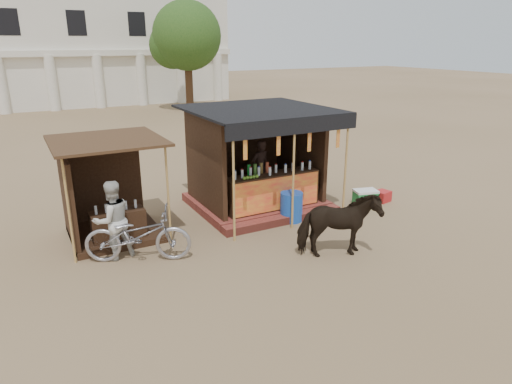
% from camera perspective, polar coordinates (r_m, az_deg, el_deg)
% --- Properties ---
extents(ground, '(120.00, 120.00, 0.00)m').
position_cam_1_polar(ground, '(9.84, 4.49, -8.69)').
color(ground, '#846B4C').
rests_on(ground, ground).
extents(main_stall, '(3.60, 3.61, 2.78)m').
position_cam_1_polar(main_stall, '(12.65, 0.23, 2.56)').
color(main_stall, brown).
rests_on(main_stall, ground).
extents(secondary_stall, '(2.40, 2.40, 2.38)m').
position_cam_1_polar(secondary_stall, '(11.28, -18.43, -1.31)').
color(secondary_stall, '#342113').
rests_on(secondary_stall, ground).
extents(cow, '(1.87, 1.29, 1.45)m').
position_cam_1_polar(cow, '(9.91, 10.27, -4.14)').
color(cow, black).
rests_on(cow, ground).
extents(motorbike, '(2.34, 1.61, 1.17)m').
position_cam_1_polar(motorbike, '(9.95, -14.56, -5.24)').
color(motorbike, '#9897A0').
rests_on(motorbike, ground).
extents(bystander, '(0.95, 0.81, 1.73)m').
position_cam_1_polar(bystander, '(10.12, -17.50, -3.38)').
color(bystander, beige).
rests_on(bystander, ground).
extents(blue_barrel, '(0.67, 0.67, 0.77)m').
position_cam_1_polar(blue_barrel, '(11.86, 4.44, -1.84)').
color(blue_barrel, '#1749AF').
rests_on(blue_barrel, ground).
extents(red_crate, '(0.49, 0.45, 0.31)m').
position_cam_1_polar(red_crate, '(13.82, 15.52, -0.51)').
color(red_crate, '#AE1D1E').
rests_on(red_crate, ground).
extents(cooler, '(0.73, 0.59, 0.46)m').
position_cam_1_polar(cooler, '(13.33, 13.50, -0.69)').
color(cooler, '#1C7F38').
rests_on(cooler, ground).
extents(background_building, '(26.00, 7.45, 8.18)m').
position_cam_1_polar(background_building, '(37.37, -25.13, 15.96)').
color(background_building, silver).
rests_on(background_building, ground).
extents(tree, '(4.50, 4.40, 7.00)m').
position_cam_1_polar(tree, '(31.32, -9.05, 18.44)').
color(tree, '#382314').
rests_on(tree, ground).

